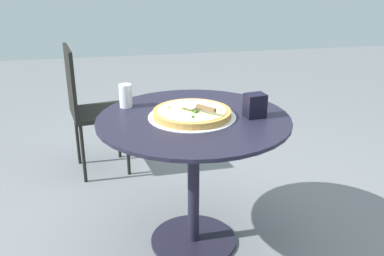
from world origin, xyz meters
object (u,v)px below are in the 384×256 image
at_px(drinking_cup, 126,96).
at_px(patio_chair_near, 87,102).
at_px(pizza_on_tray, 192,113).
at_px(pizza_server, 198,107).
at_px(napkin_dispenser, 255,105).
at_px(patio_table, 194,149).

height_order(drinking_cup, patio_chair_near, patio_chair_near).
distance_m(pizza_on_tray, pizza_server, 0.06).
bearing_deg(napkin_dispenser, pizza_server, -14.04).
height_order(patio_table, patio_chair_near, patio_chair_near).
bearing_deg(patio_chair_near, drinking_cup, -72.15).
height_order(pizza_server, napkin_dispenser, napkin_dispenser).
bearing_deg(drinking_cup, napkin_dispenser, -23.98).
bearing_deg(patio_table, drinking_cup, 144.87).
bearing_deg(drinking_cup, patio_table, -35.13).
relative_size(patio_table, pizza_on_tray, 2.20).
distance_m(pizza_server, drinking_cup, 0.42).
xyz_separation_m(patio_table, patio_chair_near, (-0.57, 0.99, -0.03)).
height_order(drinking_cup, napkin_dispenser, drinking_cup).
height_order(pizza_on_tray, napkin_dispenser, napkin_dispenser).
bearing_deg(pizza_on_tray, napkin_dispenser, -10.34).
bearing_deg(pizza_on_tray, patio_chair_near, 119.66).
distance_m(pizza_on_tray, napkin_dispenser, 0.31).
distance_m(patio_table, napkin_dispenser, 0.38).
xyz_separation_m(pizza_server, napkin_dispenser, (0.28, -0.03, -0.00)).
bearing_deg(pizza_on_tray, patio_table, -39.87).
height_order(pizza_on_tray, pizza_server, pizza_server).
relative_size(patio_table, pizza_server, 4.97).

